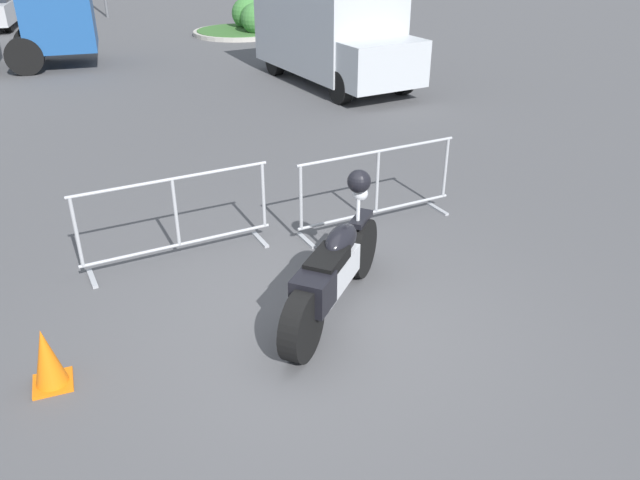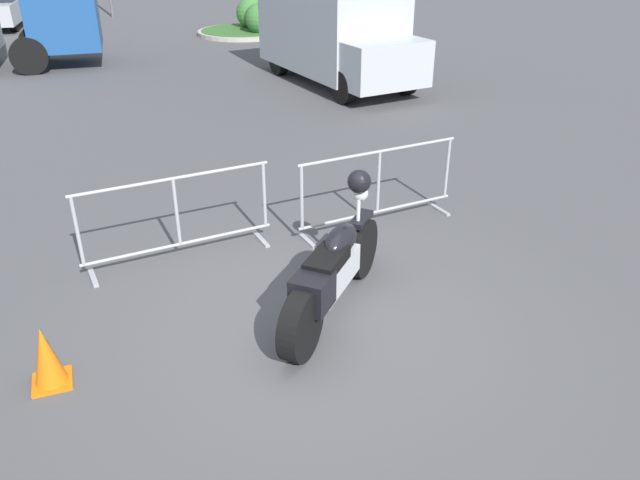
{
  "view_description": "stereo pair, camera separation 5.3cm",
  "coord_description": "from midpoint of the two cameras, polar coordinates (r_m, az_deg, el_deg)",
  "views": [
    {
      "loc": [
        -1.9,
        -4.89,
        3.73
      ],
      "look_at": [
        0.24,
        0.62,
        0.65
      ],
      "focal_mm": 35.0,
      "sensor_mm": 36.0,
      "label": 1
    },
    {
      "loc": [
        -1.85,
        -4.91,
        3.73
      ],
      "look_at": [
        0.24,
        0.62,
        0.65
      ],
      "focal_mm": 35.0,
      "sensor_mm": 36.0,
      "label": 2
    }
  ],
  "objects": [
    {
      "name": "crowd_barrier_near",
      "position": [
        7.57,
        -13.19,
        1.96
      ],
      "size": [
        2.33,
        0.68,
        1.07
      ],
      "rotation": [
        0.0,
        0.0,
        0.11
      ],
      "color": "#9EA0A5",
      "rests_on": "ground"
    },
    {
      "name": "delivery_van",
      "position": [
        16.01,
        0.91,
        18.56
      ],
      "size": [
        2.66,
        5.23,
        2.31
      ],
      "rotation": [
        0.0,
        0.0,
        -1.42
      ],
      "color": "#B2B7BC",
      "rests_on": "ground"
    },
    {
      "name": "planter_island",
      "position": [
        23.53,
        -6.72,
        19.24
      ],
      "size": [
        3.25,
        3.25,
        1.17
      ],
      "color": "#ADA89E",
      "rests_on": "ground"
    },
    {
      "name": "traffic_cone",
      "position": [
        6.05,
        -23.93,
        -9.88
      ],
      "size": [
        0.34,
        0.34,
        0.59
      ],
      "color": "orange",
      "rests_on": "ground"
    },
    {
      "name": "motorcycle",
      "position": [
        6.41,
        1.06,
        -2.67
      ],
      "size": [
        1.76,
        1.84,
        1.33
      ],
      "rotation": [
        0.0,
        0.0,
        0.81
      ],
      "color": "black",
      "rests_on": "ground"
    },
    {
      "name": "ground_plane",
      "position": [
        6.44,
        -0.24,
        -7.89
      ],
      "size": [
        120.0,
        120.0,
        0.0
      ],
      "primitive_type": "plane",
      "color": "#4C4C4F"
    },
    {
      "name": "crowd_barrier_far",
      "position": [
        8.27,
        5.05,
        4.85
      ],
      "size": [
        2.33,
        0.68,
        1.07
      ],
      "rotation": [
        0.0,
        0.0,
        0.11
      ],
      "color": "#9EA0A5",
      "rests_on": "ground"
    }
  ]
}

